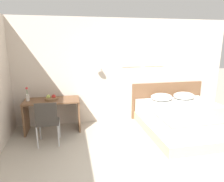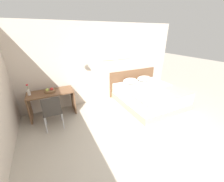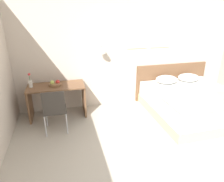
# 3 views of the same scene
# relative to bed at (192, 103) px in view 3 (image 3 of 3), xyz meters

# --- Properties ---
(wall_back) EXTENTS (6.00, 0.31, 2.65)m
(wall_back) POSITION_rel_bed_xyz_m (-1.40, 1.10, 1.04)
(wall_back) COLOR beige
(wall_back) RESTS_ON ground_plane
(bed) EXTENTS (1.93, 2.01, 0.58)m
(bed) POSITION_rel_bed_xyz_m (0.00, 0.00, 0.00)
(bed) COLOR #B2C693
(bed) RESTS_ON ground_plane
(headboard) EXTENTS (2.05, 0.06, 0.98)m
(headboard) POSITION_rel_bed_xyz_m (0.00, 1.04, 0.20)
(headboard) COLOR brown
(headboard) RESTS_ON ground_plane
(pillow_left) EXTENTS (0.56, 0.47, 0.19)m
(pillow_left) POSITION_rel_bed_xyz_m (-0.32, 0.72, 0.38)
(pillow_left) COLOR white
(pillow_left) RESTS_ON bed
(pillow_right) EXTENTS (0.56, 0.47, 0.19)m
(pillow_right) POSITION_rel_bed_xyz_m (0.32, 0.72, 0.38)
(pillow_right) COLOR white
(pillow_right) RESTS_ON bed
(throw_blanket) EXTENTS (1.87, 0.81, 0.02)m
(throw_blanket) POSITION_rel_bed_xyz_m (0.00, -0.58, 0.30)
(throw_blanket) COLOR #B2C693
(throw_blanket) RESTS_ON bed
(folded_towel_near_foot) EXTENTS (0.35, 0.28, 0.06)m
(folded_towel_near_foot) POSITION_rel_bed_xyz_m (0.06, -0.44, 0.34)
(folded_towel_near_foot) COLOR white
(folded_towel_near_foot) RESTS_ON throw_blanket
(desk) EXTENTS (1.25, 0.60, 0.76)m
(desk) POSITION_rel_bed_xyz_m (-3.08, 0.72, 0.25)
(desk) COLOR brown
(desk) RESTS_ON ground_plane
(desk_chair) EXTENTS (0.45, 0.45, 0.93)m
(desk_chair) POSITION_rel_bed_xyz_m (-3.12, -0.01, 0.27)
(desk_chair) COLOR #3D3833
(desk_chair) RESTS_ON ground_plane
(fruit_bowl) EXTENTS (0.30, 0.30, 0.13)m
(fruit_bowl) POSITION_rel_bed_xyz_m (-3.09, 0.71, 0.51)
(fruit_bowl) COLOR brown
(fruit_bowl) RESTS_ON desk
(flower_vase) EXTENTS (0.08, 0.08, 0.32)m
(flower_vase) POSITION_rel_bed_xyz_m (-3.61, 0.74, 0.58)
(flower_vase) COLOR silver
(flower_vase) RESTS_ON desk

